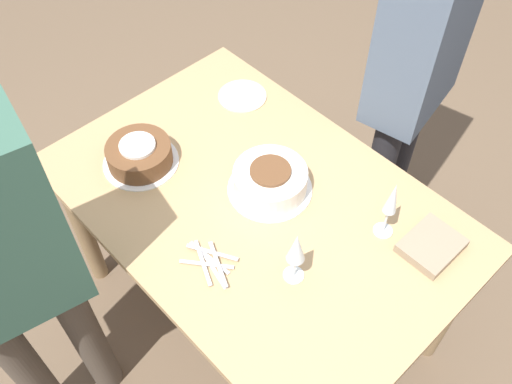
% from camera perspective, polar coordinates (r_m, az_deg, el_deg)
% --- Properties ---
extents(ground_plane, '(12.00, 12.00, 0.00)m').
position_cam_1_polar(ground_plane, '(2.57, 0.00, -11.59)').
color(ground_plane, brown).
extents(dining_table, '(1.40, 0.94, 0.78)m').
position_cam_1_polar(dining_table, '(2.01, 0.00, -3.03)').
color(dining_table, tan).
rests_on(dining_table, ground_plane).
extents(cake_center_white, '(0.29, 0.29, 0.10)m').
position_cam_1_polar(cake_center_white, '(1.91, 1.42, 1.16)').
color(cake_center_white, white).
rests_on(cake_center_white, dining_table).
extents(cake_front_chocolate, '(0.27, 0.27, 0.09)m').
position_cam_1_polar(cake_front_chocolate, '(2.03, -11.58, 3.69)').
color(cake_front_chocolate, white).
rests_on(cake_front_chocolate, dining_table).
extents(wine_glass_near, '(0.06, 0.06, 0.24)m').
position_cam_1_polar(wine_glass_near, '(1.76, 13.42, -0.90)').
color(wine_glass_near, silver).
rests_on(wine_glass_near, dining_table).
extents(wine_glass_far, '(0.06, 0.06, 0.21)m').
position_cam_1_polar(wine_glass_far, '(1.63, 4.04, -5.71)').
color(wine_glass_far, silver).
rests_on(wine_glass_far, dining_table).
extents(dessert_plate_left, '(0.19, 0.19, 0.01)m').
position_cam_1_polar(dessert_plate_left, '(2.26, -1.38, 9.57)').
color(dessert_plate_left, beige).
rests_on(dessert_plate_left, dining_table).
extents(fork_pile, '(0.21, 0.14, 0.02)m').
position_cam_1_polar(fork_pile, '(1.77, -4.60, -6.93)').
color(fork_pile, silver).
rests_on(fork_pile, dining_table).
extents(napkin_stack, '(0.15, 0.18, 0.03)m').
position_cam_1_polar(napkin_stack, '(1.87, 17.14, -5.15)').
color(napkin_stack, gray).
rests_on(napkin_stack, dining_table).
extents(person_watching, '(0.29, 0.44, 1.65)m').
position_cam_1_polar(person_watching, '(2.16, 15.87, 12.48)').
color(person_watching, '#232328').
rests_on(person_watching, ground_plane).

